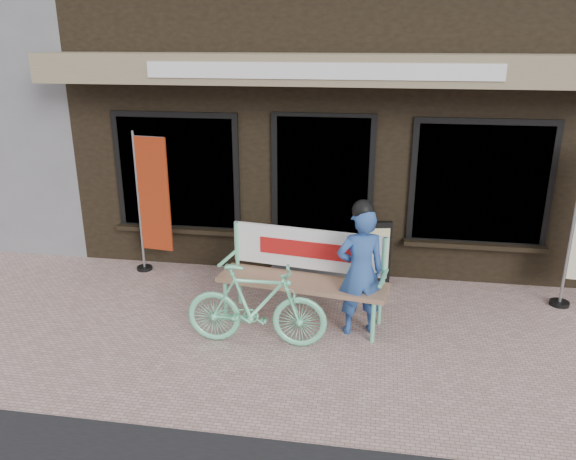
% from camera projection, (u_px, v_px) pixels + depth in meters
% --- Properties ---
extents(ground, '(70.00, 70.00, 0.00)m').
position_uv_depth(ground, '(301.00, 346.00, 5.96)').
color(ground, '#C09A92').
rests_on(ground, ground).
extents(storefront, '(7.00, 6.77, 6.00)m').
position_uv_depth(storefront, '(342.00, 44.00, 9.62)').
color(storefront, black).
rests_on(storefront, ground).
extents(bench, '(1.98, 0.78, 1.04)m').
position_uv_depth(bench, '(305.00, 268.00, 6.38)').
color(bench, '#75E4AE').
rests_on(bench, ground).
extents(person, '(0.60, 0.48, 1.53)m').
position_uv_depth(person, '(360.00, 269.00, 6.01)').
color(person, '#2C519A').
rests_on(person, ground).
extents(bicycle, '(1.50, 0.46, 0.90)m').
position_uv_depth(bicycle, '(256.00, 306.00, 5.86)').
color(bicycle, '#75E4AE').
rests_on(bicycle, ground).
extents(nobori_red, '(0.58, 0.24, 1.96)m').
position_uv_depth(nobori_red, '(152.00, 202.00, 7.54)').
color(nobori_red, gray).
rests_on(nobori_red, ground).
extents(menu_stand, '(0.45, 0.17, 0.88)m').
position_uv_depth(menu_stand, '(374.00, 254.00, 7.26)').
color(menu_stand, black).
rests_on(menu_stand, ground).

